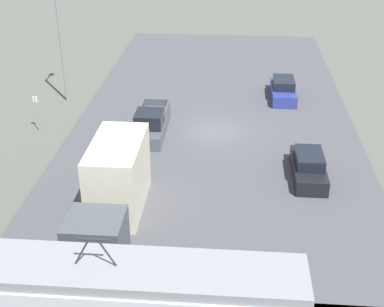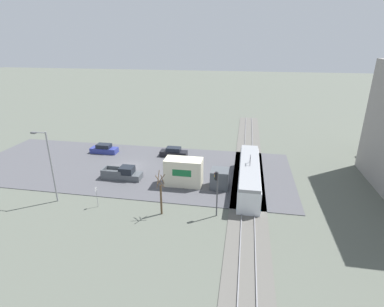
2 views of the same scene
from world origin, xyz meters
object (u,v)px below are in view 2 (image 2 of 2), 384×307
at_px(sedan_car_1, 104,149).
at_px(traffic_light_pole, 217,188).
at_px(street_tree, 161,195).
at_px(sedan_car_0, 174,152).
at_px(box_truck, 192,173).
at_px(pickup_truck, 123,174).
at_px(no_parking_sign, 97,195).
at_px(street_lamp_near_crossing, 50,163).
at_px(light_rail_tram, 249,175).

height_order(sedan_car_1, traffic_light_pole, traffic_light_pole).
bearing_deg(street_tree, sedan_car_0, -170.88).
xyz_separation_m(sedan_car_0, traffic_light_pole, (17.29, 9.08, 2.80)).
bearing_deg(sedan_car_1, sedan_car_0, 92.72).
bearing_deg(box_truck, traffic_light_pole, 29.60).
relative_size(pickup_truck, sedan_car_1, 1.22).
xyz_separation_m(pickup_truck, no_parking_sign, (7.84, 0.02, 0.76)).
relative_size(sedan_car_0, street_lamp_near_crossing, 0.52).
xyz_separation_m(pickup_truck, street_tree, (8.04, 8.01, 1.61)).
relative_size(street_tree, no_parking_sign, 2.06).
relative_size(box_truck, street_lamp_near_crossing, 0.97).
distance_m(light_rail_tram, no_parking_sign, 19.77).
xyz_separation_m(street_tree, street_lamp_near_crossing, (-0.56, -13.74, 2.73)).
relative_size(light_rail_tram, sedan_car_0, 3.29).
bearing_deg(traffic_light_pole, sedan_car_1, -127.77).
bearing_deg(sedan_car_0, light_rail_tram, -125.91).
relative_size(traffic_light_pole, street_lamp_near_crossing, 0.61).
xyz_separation_m(pickup_truck, traffic_light_pole, (7.32, 14.19, 2.75)).
relative_size(sedan_car_1, no_parking_sign, 1.84).
relative_size(traffic_light_pole, no_parking_sign, 2.14).
height_order(traffic_light_pole, street_tree, traffic_light_pole).
bearing_deg(street_lamp_near_crossing, no_parking_sign, 86.39).
height_order(light_rail_tram, sedan_car_0, light_rail_tram).
bearing_deg(pickup_truck, no_parking_sign, 0.17).
distance_m(pickup_truck, traffic_light_pole, 16.21).
relative_size(pickup_truck, street_lamp_near_crossing, 0.64).
distance_m(sedan_car_1, street_lamp_near_crossing, 17.49).
bearing_deg(street_tree, sedan_car_1, -138.58).
bearing_deg(light_rail_tram, traffic_light_pole, -24.12).
xyz_separation_m(pickup_truck, street_lamp_near_crossing, (7.47, -5.74, 4.35)).
distance_m(traffic_light_pole, street_tree, 6.33).
relative_size(box_truck, sedan_car_1, 1.85).
distance_m(light_rail_tram, pickup_truck, 17.86).
xyz_separation_m(light_rail_tram, street_tree, (8.81, -9.81, 0.73)).
xyz_separation_m(light_rail_tram, no_parking_sign, (8.61, -17.80, -0.12)).
bearing_deg(street_tree, pickup_truck, -135.11).
bearing_deg(street_tree, street_lamp_near_crossing, -92.35).
bearing_deg(street_lamp_near_crossing, traffic_light_pole, 90.45).
distance_m(traffic_light_pole, no_parking_sign, 14.32).
bearing_deg(traffic_light_pole, street_tree, -83.36).
relative_size(sedan_car_1, street_lamp_near_crossing, 0.52).
relative_size(traffic_light_pole, street_tree, 1.04).
bearing_deg(no_parking_sign, sedan_car_1, -156.79).
distance_m(sedan_car_0, traffic_light_pole, 19.73).
relative_size(light_rail_tram, no_parking_sign, 5.97).
xyz_separation_m(pickup_truck, sedan_car_1, (-9.38, -7.36, -0.04)).
relative_size(pickup_truck, street_tree, 1.09).
bearing_deg(street_lamp_near_crossing, light_rail_tram, 109.30).
bearing_deg(traffic_light_pole, light_rail_tram, 155.88).
bearing_deg(street_lamp_near_crossing, street_tree, 87.65).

